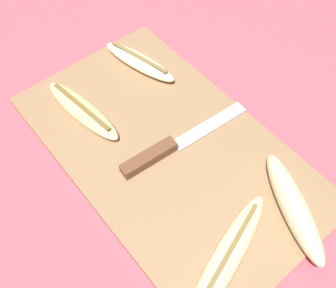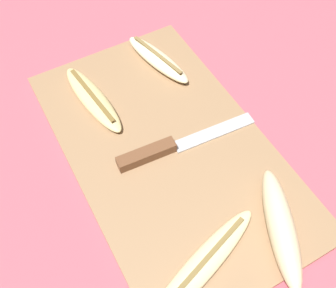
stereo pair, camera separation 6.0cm
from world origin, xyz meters
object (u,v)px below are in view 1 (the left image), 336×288
at_px(banana_cream_curved, 294,206).
at_px(knife, 164,151).
at_px(banana_soft_right, 227,257).
at_px(banana_pale_long, 139,62).
at_px(banana_spotted_left, 82,110).

bearing_deg(banana_cream_curved, knife, -158.06).
distance_m(knife, banana_soft_right, 0.18).
bearing_deg(banana_pale_long, banana_cream_curved, -1.55).
distance_m(banana_soft_right, banana_spotted_left, 0.33).
relative_size(banana_soft_right, banana_spotted_left, 1.19).
height_order(banana_cream_curved, banana_soft_right, banana_cream_curved).
relative_size(banana_cream_curved, banana_pale_long, 1.09).
relative_size(banana_soft_right, banana_pale_long, 1.31).
relative_size(knife, banana_soft_right, 1.13).
height_order(knife, banana_spotted_left, banana_spotted_left).
bearing_deg(banana_spotted_left, banana_pale_long, 101.00).
xyz_separation_m(banana_soft_right, banana_spotted_left, (-0.33, -0.01, 0.00)).
xyz_separation_m(knife, banana_spotted_left, (-0.15, -0.05, 0.00)).
bearing_deg(knife, banana_pale_long, 157.81).
xyz_separation_m(knife, banana_soft_right, (0.18, -0.04, 0.00)).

